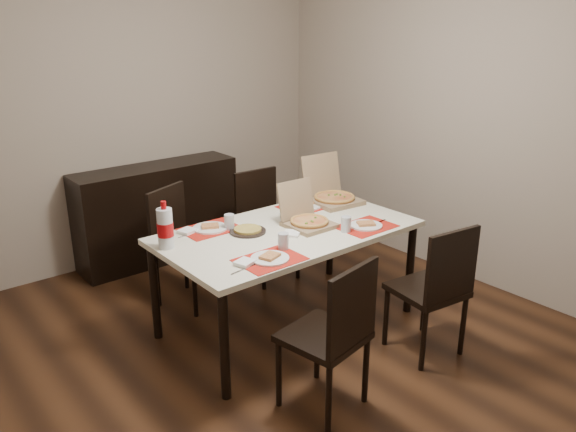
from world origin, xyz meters
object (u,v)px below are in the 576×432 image
at_px(chair_far_left, 180,241).
at_px(chair_near_left, 334,331).
at_px(sideboard, 158,213).
at_px(chair_far_right, 264,219).
at_px(chair_near_right, 436,286).
at_px(dip_bowl, 288,215).
at_px(soda_bottle, 165,228).
at_px(dining_table, 288,238).
at_px(pizza_box_center, 307,219).

bearing_deg(chair_far_left, chair_near_left, -90.38).
bearing_deg(sideboard, chair_far_right, -58.83).
bearing_deg(chair_near_right, chair_near_left, 179.34).
bearing_deg(dip_bowl, chair_far_left, 132.66).
bearing_deg(soda_bottle, sideboard, 65.71).
distance_m(chair_near_left, soda_bottle, 1.28).
distance_m(sideboard, dining_table, 1.74).
relative_size(chair_near_left, chair_near_right, 1.00).
bearing_deg(sideboard, chair_far_left, -106.04).
height_order(chair_near_right, pizza_box_center, pizza_box_center).
xyz_separation_m(dip_bowl, soda_bottle, (-0.99, 0.03, 0.12)).
relative_size(dining_table, chair_far_left, 1.94).
xyz_separation_m(chair_far_right, pizza_box_center, (-0.24, -0.84, 0.29)).
bearing_deg(sideboard, chair_near_right, -76.45).
height_order(sideboard, chair_near_right, chair_near_right).
bearing_deg(chair_near_left, chair_far_right, 64.76).
xyz_separation_m(chair_far_left, pizza_box_center, (0.56, -0.86, 0.29)).
relative_size(chair_near_left, chair_far_left, 1.00).
bearing_deg(chair_far_right, chair_far_left, 178.58).
height_order(chair_near_left, chair_far_right, same).
height_order(chair_near_left, chair_near_right, same).
height_order(dining_table, pizza_box_center, pizza_box_center).
relative_size(chair_near_left, soda_bottle, 2.96).
height_order(chair_near_right, chair_far_right, same).
bearing_deg(dining_table, dip_bowl, 50.87).
bearing_deg(chair_near_right, dining_table, 117.62).
bearing_deg(chair_near_left, chair_near_right, -0.66).
bearing_deg(chair_far_right, chair_near_right, -87.06).
height_order(chair_far_left, pizza_box_center, pizza_box_center).
distance_m(chair_near_right, dip_bowl, 1.20).
distance_m(sideboard, chair_near_left, 2.65).
height_order(dining_table, chair_far_left, chair_far_left).
bearing_deg(chair_near_left, dining_table, 65.33).
distance_m(chair_far_right, pizza_box_center, 0.92).
bearing_deg(sideboard, pizza_box_center, -80.15).
distance_m(chair_near_left, chair_far_right, 1.91).
height_order(dining_table, soda_bottle, soda_bottle).
relative_size(chair_near_right, chair_far_left, 1.00).
bearing_deg(chair_near_right, soda_bottle, 138.24).
relative_size(chair_far_left, soda_bottle, 2.96).
xyz_separation_m(chair_far_right, dip_bowl, (-0.23, -0.61, 0.25)).
height_order(chair_near_right, soda_bottle, soda_bottle).
xyz_separation_m(dining_table, chair_far_right, (0.39, 0.81, -0.17)).
relative_size(chair_far_right, soda_bottle, 2.96).
relative_size(dining_table, pizza_box_center, 5.27).
distance_m(chair_far_left, chair_far_right, 0.80).
xyz_separation_m(chair_near_left, chair_far_left, (0.01, 1.75, 0.00)).
bearing_deg(sideboard, dip_bowl, -77.97).
height_order(chair_near_left, pizza_box_center, pizza_box_center).
distance_m(chair_near_left, chair_near_right, 0.90).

